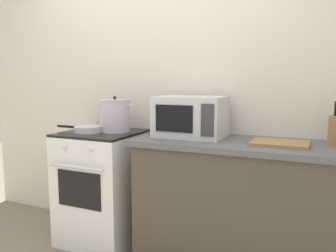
{
  "coord_description": "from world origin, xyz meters",
  "views": [
    {
      "loc": [
        1.27,
        -1.67,
        1.33
      ],
      "look_at": [
        0.25,
        0.6,
        1.0
      ],
      "focal_mm": 36.27,
      "sensor_mm": 36.0,
      "label": 1
    }
  ],
  "objects_px": {
    "stock_pot": "(115,116)",
    "cutting_board": "(280,143)",
    "stove": "(103,186)",
    "frying_pan": "(88,129)",
    "microwave": "(191,116)"
  },
  "relations": [
    {
      "from": "stove",
      "to": "frying_pan",
      "type": "bearing_deg",
      "value": -140.63
    },
    {
      "from": "stove",
      "to": "microwave",
      "type": "relative_size",
      "value": 1.84
    },
    {
      "from": "cutting_board",
      "to": "microwave",
      "type": "bearing_deg",
      "value": 173.1
    },
    {
      "from": "stove",
      "to": "frying_pan",
      "type": "distance_m",
      "value": 0.5
    },
    {
      "from": "stock_pot",
      "to": "cutting_board",
      "type": "xyz_separation_m",
      "value": [
        1.29,
        -0.05,
        -0.12
      ]
    },
    {
      "from": "stock_pot",
      "to": "microwave",
      "type": "relative_size",
      "value": 0.66
    },
    {
      "from": "stove",
      "to": "stock_pot",
      "type": "height_order",
      "value": "stock_pot"
    },
    {
      "from": "cutting_board",
      "to": "stove",
      "type": "bearing_deg",
      "value": -179.95
    },
    {
      "from": "stove",
      "to": "cutting_board",
      "type": "height_order",
      "value": "cutting_board"
    },
    {
      "from": "frying_pan",
      "to": "cutting_board",
      "type": "relative_size",
      "value": 1.19
    },
    {
      "from": "stove",
      "to": "cutting_board",
      "type": "distance_m",
      "value": 1.47
    },
    {
      "from": "stove",
      "to": "cutting_board",
      "type": "bearing_deg",
      "value": 0.05
    },
    {
      "from": "stove",
      "to": "frying_pan",
      "type": "relative_size",
      "value": 2.14
    },
    {
      "from": "stock_pot",
      "to": "frying_pan",
      "type": "xyz_separation_m",
      "value": [
        -0.18,
        -0.12,
        -0.11
      ]
    },
    {
      "from": "stock_pot",
      "to": "frying_pan",
      "type": "bearing_deg",
      "value": -146.52
    }
  ]
}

